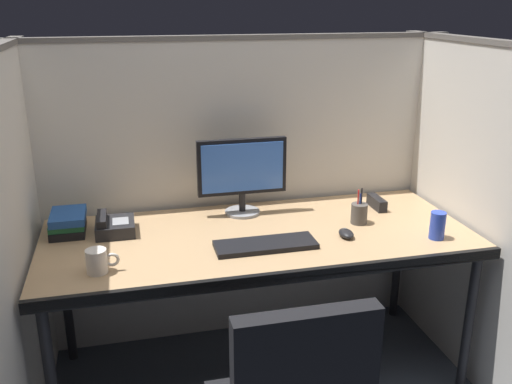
# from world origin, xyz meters

# --- Properties ---
(cubicle_partition_rear) EXTENTS (2.21, 0.06, 1.57)m
(cubicle_partition_rear) POSITION_xyz_m (0.00, 0.74, 0.79)
(cubicle_partition_rear) COLOR beige
(cubicle_partition_rear) RESTS_ON ground
(cubicle_partition_left) EXTENTS (0.06, 1.41, 1.57)m
(cubicle_partition_left) POSITION_xyz_m (-0.99, 0.20, 0.79)
(cubicle_partition_left) COLOR beige
(cubicle_partition_left) RESTS_ON ground
(cubicle_partition_right) EXTENTS (0.06, 1.41, 1.57)m
(cubicle_partition_right) POSITION_xyz_m (0.99, 0.20, 0.79)
(cubicle_partition_right) COLOR beige
(cubicle_partition_right) RESTS_ON ground
(desk) EXTENTS (1.90, 0.80, 0.74)m
(desk) POSITION_xyz_m (0.00, 0.29, 0.69)
(desk) COLOR tan
(desk) RESTS_ON ground
(monitor_center) EXTENTS (0.43, 0.17, 0.37)m
(monitor_center) POSITION_xyz_m (-0.02, 0.56, 0.96)
(monitor_center) COLOR gray
(monitor_center) RESTS_ON desk
(keyboard_main) EXTENTS (0.43, 0.15, 0.02)m
(keyboard_main) POSITION_xyz_m (-0.01, 0.15, 0.75)
(keyboard_main) COLOR black
(keyboard_main) RESTS_ON desk
(computer_mouse) EXTENTS (0.06, 0.10, 0.04)m
(computer_mouse) POSITION_xyz_m (0.36, 0.17, 0.76)
(computer_mouse) COLOR black
(computer_mouse) RESTS_ON desk
(desk_phone) EXTENTS (0.17, 0.19, 0.09)m
(desk_phone) POSITION_xyz_m (-0.63, 0.46, 0.77)
(desk_phone) COLOR black
(desk_phone) RESTS_ON desk
(pen_cup) EXTENTS (0.08, 0.08, 0.17)m
(pen_cup) POSITION_xyz_m (0.48, 0.31, 0.79)
(pen_cup) COLOR #4C4742
(pen_cup) RESTS_ON desk
(coffee_mug) EXTENTS (0.13, 0.08, 0.09)m
(coffee_mug) POSITION_xyz_m (-0.69, 0.08, 0.79)
(coffee_mug) COLOR silver
(coffee_mug) RESTS_ON desk
(book_stack) EXTENTS (0.16, 0.22, 0.10)m
(book_stack) POSITION_xyz_m (-0.83, 0.51, 0.79)
(book_stack) COLOR black
(book_stack) RESTS_ON desk
(red_stapler) EXTENTS (0.04, 0.15, 0.06)m
(red_stapler) POSITION_xyz_m (0.65, 0.48, 0.77)
(red_stapler) COLOR black
(red_stapler) RESTS_ON desk
(soda_can) EXTENTS (0.07, 0.07, 0.12)m
(soda_can) POSITION_xyz_m (0.74, 0.07, 0.80)
(soda_can) COLOR #263FB2
(soda_can) RESTS_ON desk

